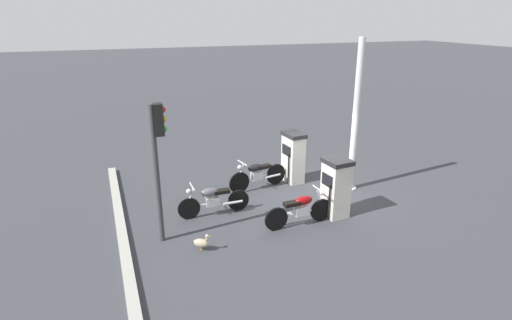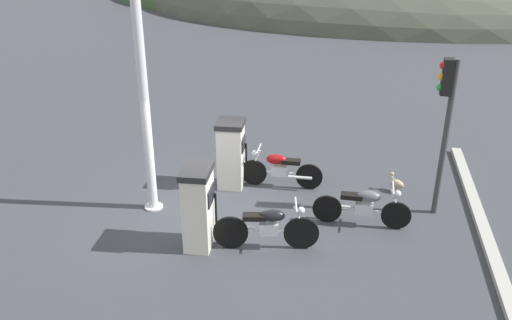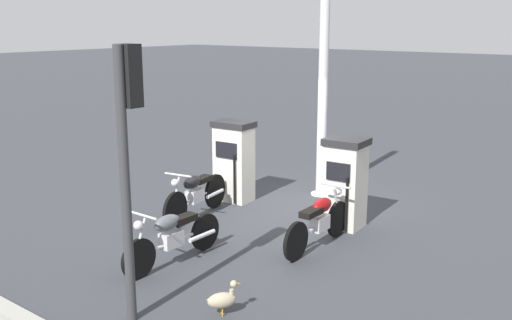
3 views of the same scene
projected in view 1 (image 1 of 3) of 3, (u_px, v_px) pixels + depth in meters
ground_plane at (313, 196)px, 12.28m from camera, size 120.00×120.00×0.00m
fuel_pump_near at (293, 157)px, 13.11m from camera, size 0.59×0.84×1.65m
fuel_pump_far at (336, 187)px, 10.85m from camera, size 0.68×0.75×1.62m
motorcycle_near_pump at (257, 174)px, 12.65m from camera, size 2.01×0.59×0.98m
motorcycle_far_pump at (300, 209)px, 10.44m from camera, size 1.94×0.56×0.95m
motorcycle_extra at (213, 199)px, 10.99m from camera, size 2.00×0.56×0.94m
wandering_duck at (202, 242)px, 9.37m from camera, size 0.41×0.36×0.45m
roadside_traffic_light at (158, 150)px, 9.13m from camera, size 0.38×0.24×3.36m
canopy_support_pole at (355, 120)px, 12.07m from camera, size 0.40×0.40×4.60m
road_edge_kerb at (121, 227)px, 10.36m from camera, size 0.26×8.79×0.12m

